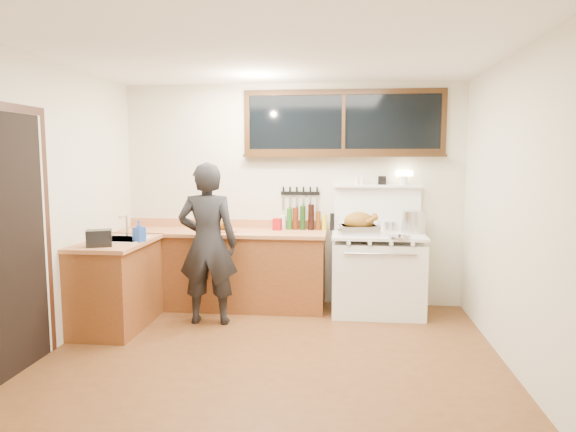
# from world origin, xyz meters

# --- Properties ---
(ground_plane) EXTENTS (4.00, 3.50, 0.02)m
(ground_plane) POSITION_xyz_m (0.00, 0.00, -0.01)
(ground_plane) COLOR #542F16
(room_shell) EXTENTS (4.10, 3.60, 2.65)m
(room_shell) POSITION_xyz_m (0.00, 0.00, 1.65)
(room_shell) COLOR beige
(room_shell) RESTS_ON ground
(counter_back) EXTENTS (2.44, 0.64, 1.00)m
(counter_back) POSITION_xyz_m (-0.80, 1.45, 0.45)
(counter_back) COLOR brown
(counter_back) RESTS_ON ground
(counter_left) EXTENTS (0.64, 1.09, 0.90)m
(counter_left) POSITION_xyz_m (-1.70, 0.62, 0.45)
(counter_left) COLOR brown
(counter_left) RESTS_ON ground
(sink_unit) EXTENTS (0.50, 0.45, 0.37)m
(sink_unit) POSITION_xyz_m (-1.68, 0.70, 0.85)
(sink_unit) COLOR white
(sink_unit) RESTS_ON counter_left
(vintage_stove) EXTENTS (1.02, 0.74, 1.59)m
(vintage_stove) POSITION_xyz_m (1.00, 1.41, 0.47)
(vintage_stove) COLOR white
(vintage_stove) RESTS_ON ground
(back_window) EXTENTS (2.32, 0.13, 0.77)m
(back_window) POSITION_xyz_m (0.60, 1.72, 2.06)
(back_window) COLOR black
(back_window) RESTS_ON room_shell
(left_doorway) EXTENTS (0.02, 1.04, 2.17)m
(left_doorway) POSITION_xyz_m (-1.99, -0.55, 1.09)
(left_doorway) COLOR black
(left_doorway) RESTS_ON ground
(knife_strip) EXTENTS (0.46, 0.03, 0.28)m
(knife_strip) POSITION_xyz_m (0.10, 1.73, 1.31)
(knife_strip) COLOR black
(knife_strip) RESTS_ON room_shell
(man) EXTENTS (0.64, 0.44, 1.70)m
(man) POSITION_xyz_m (-0.79, 0.86, 0.85)
(man) COLOR black
(man) RESTS_ON ground
(soap_bottle) EXTENTS (0.13, 0.13, 0.22)m
(soap_bottle) POSITION_xyz_m (-1.43, 0.60, 1.01)
(soap_bottle) COLOR #234AB3
(soap_bottle) RESTS_ON counter_left
(toaster) EXTENTS (0.27, 0.24, 0.16)m
(toaster) POSITION_xyz_m (-1.70, 0.29, 0.98)
(toaster) COLOR black
(toaster) RESTS_ON counter_left
(cutting_board) EXTENTS (0.49, 0.42, 0.14)m
(cutting_board) POSITION_xyz_m (-0.81, 1.39, 0.95)
(cutting_board) COLOR #BA7649
(cutting_board) RESTS_ON counter_back
(roast_turkey) EXTENTS (0.47, 0.37, 0.25)m
(roast_turkey) POSITION_xyz_m (0.79, 1.35, 1.00)
(roast_turkey) COLOR silver
(roast_turkey) RESTS_ON vintage_stove
(stockpot) EXTENTS (0.31, 0.31, 0.25)m
(stockpot) POSITION_xyz_m (1.40, 1.51, 1.02)
(stockpot) COLOR silver
(stockpot) RESTS_ON vintage_stove
(saucepan) EXTENTS (0.15, 0.26, 0.11)m
(saucepan) POSITION_xyz_m (1.14, 1.68, 0.95)
(saucepan) COLOR silver
(saucepan) RESTS_ON vintage_stove
(pot_lid) EXTENTS (0.27, 0.27, 0.04)m
(pot_lid) POSITION_xyz_m (1.20, 1.11, 0.91)
(pot_lid) COLOR silver
(pot_lid) RESTS_ON vintage_stove
(coffee_tin) EXTENTS (0.11, 0.09, 0.14)m
(coffee_tin) POSITION_xyz_m (-0.15, 1.56, 0.97)
(coffee_tin) COLOR #9F1115
(coffee_tin) RESTS_ON counter_back
(pitcher) EXTENTS (0.10, 0.10, 0.16)m
(pitcher) POSITION_xyz_m (-0.10, 1.68, 0.98)
(pitcher) COLOR white
(pitcher) RESTS_ON counter_back
(bottle_cluster) EXTENTS (0.56, 0.07, 0.30)m
(bottle_cluster) POSITION_xyz_m (0.20, 1.63, 1.03)
(bottle_cluster) COLOR black
(bottle_cluster) RESTS_ON counter_back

